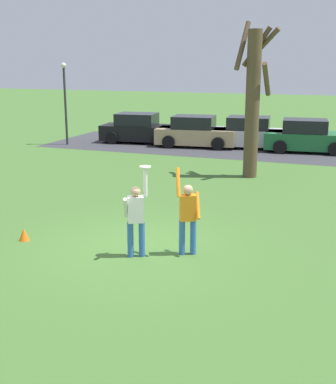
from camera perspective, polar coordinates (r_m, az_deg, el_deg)
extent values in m
plane|color=#426B2D|center=(12.36, -3.42, -6.26)|extent=(120.00, 120.00, 0.00)
cylinder|color=#3366B7|center=(11.73, -4.19, -5.29)|extent=(0.14, 0.14, 0.82)
cylinder|color=#3366B7|center=(11.74, -2.92, -5.25)|extent=(0.14, 0.14, 0.82)
cube|color=silver|center=(11.52, -3.61, -1.94)|extent=(0.42, 0.36, 0.60)
sphere|color=tan|center=(11.41, -3.64, 0.06)|extent=(0.23, 0.23, 0.23)
cylinder|color=silver|center=(11.50, -4.73, -1.75)|extent=(0.27, 0.46, 0.59)
cylinder|color=silver|center=(11.37, -2.53, 1.14)|extent=(0.09, 0.09, 0.66)
cylinder|color=#3366B7|center=(11.87, 2.81, -5.03)|extent=(0.14, 0.14, 0.82)
cylinder|color=#3366B7|center=(11.83, 1.56, -5.08)|extent=(0.14, 0.14, 0.82)
cube|color=orange|center=(11.64, 2.22, -1.76)|extent=(0.42, 0.36, 0.60)
sphere|color=tan|center=(11.53, 2.24, 0.22)|extent=(0.23, 0.23, 0.23)
cylinder|color=orange|center=(11.66, 3.32, -1.50)|extent=(0.27, 0.46, 0.59)
cylinder|color=orange|center=(11.45, 1.14, 1.09)|extent=(0.22, 0.33, 0.65)
cylinder|color=white|center=(11.30, -2.54, 2.83)|extent=(0.24, 0.24, 0.02)
cube|color=black|center=(28.31, -3.17, 6.62)|extent=(4.28, 2.25, 0.80)
cube|color=black|center=(28.26, -3.48, 8.08)|extent=(2.27, 1.87, 0.64)
cylinder|color=black|center=(28.86, -0.20, 6.35)|extent=(0.68, 0.29, 0.66)
cylinder|color=black|center=(27.12, -1.15, 5.83)|extent=(0.68, 0.29, 0.66)
cylinder|color=black|center=(29.59, -5.01, 6.49)|extent=(0.68, 0.29, 0.66)
cylinder|color=black|center=(27.89, -6.22, 5.99)|extent=(0.68, 0.29, 0.66)
cube|color=tan|center=(26.93, 3.17, 6.23)|extent=(4.28, 2.25, 0.80)
cube|color=black|center=(26.87, 2.88, 7.76)|extent=(2.27, 1.87, 0.64)
cylinder|color=black|center=(27.65, 6.13, 5.92)|extent=(0.68, 0.29, 0.66)
cylinder|color=black|center=(25.87, 5.56, 5.35)|extent=(0.68, 0.29, 0.66)
cylinder|color=black|center=(28.11, 0.96, 6.13)|extent=(0.68, 0.29, 0.66)
cylinder|color=black|center=(26.36, 0.06, 5.58)|extent=(0.68, 0.29, 0.66)
cube|color=#BCBCC1|center=(26.85, 9.20, 6.04)|extent=(4.28, 2.25, 0.80)
cube|color=black|center=(26.77, 8.94, 7.58)|extent=(2.27, 1.87, 0.64)
cylinder|color=black|center=(27.71, 11.98, 5.71)|extent=(0.68, 0.29, 0.66)
cylinder|color=black|center=(25.91, 11.81, 5.13)|extent=(0.68, 0.29, 0.66)
cylinder|color=black|center=(27.91, 6.74, 5.98)|extent=(0.68, 0.29, 0.66)
cylinder|color=black|center=(26.13, 6.21, 5.42)|extent=(0.68, 0.29, 0.66)
cube|color=#1E6633|center=(26.22, 15.20, 5.53)|extent=(4.28, 2.25, 0.80)
cube|color=black|center=(26.12, 14.97, 7.11)|extent=(2.27, 1.87, 0.64)
cylinder|color=black|center=(27.21, 17.83, 5.18)|extent=(0.68, 0.29, 0.66)
cylinder|color=black|center=(25.42, 18.07, 4.55)|extent=(0.68, 0.29, 0.66)
cylinder|color=black|center=(27.16, 12.46, 5.51)|extent=(0.68, 0.29, 0.66)
cylinder|color=black|center=(25.36, 12.32, 4.91)|extent=(0.68, 0.29, 0.66)
cube|color=#38383D|center=(26.87, 5.90, 4.98)|extent=(18.26, 6.40, 0.01)
cylinder|color=brown|center=(19.72, 9.35, 9.48)|extent=(0.53, 0.53, 5.47)
cylinder|color=brown|center=(20.18, 10.56, 15.77)|extent=(1.32, 0.64, 1.26)
cylinder|color=brown|center=(19.56, 10.86, 12.19)|extent=(0.21, 1.10, 1.26)
cylinder|color=brown|center=(19.84, 8.28, 15.80)|extent=(0.39, 1.14, 1.79)
cylinder|color=brown|center=(20.11, 9.84, 15.59)|extent=(1.09, 0.21, 1.49)
cylinder|color=#2D2D33|center=(27.91, -11.31, 9.26)|extent=(0.12, 0.12, 4.00)
sphere|color=silver|center=(27.82, -11.52, 13.61)|extent=(0.28, 0.28, 0.28)
cone|color=orange|center=(13.32, -15.70, -4.53)|extent=(0.26, 0.26, 0.32)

